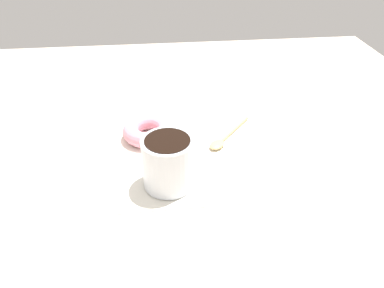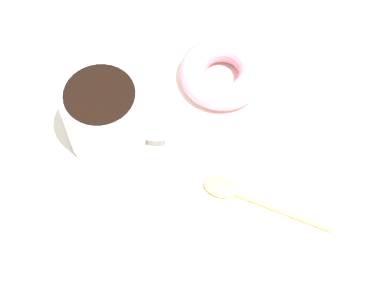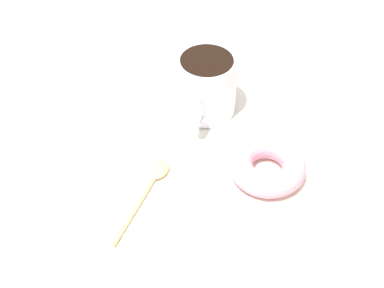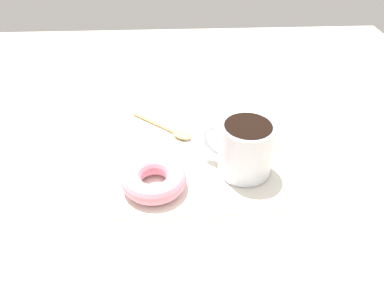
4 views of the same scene
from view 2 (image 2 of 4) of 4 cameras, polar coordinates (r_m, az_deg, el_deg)
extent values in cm
cube|color=beige|center=(70.54, 0.81, -2.11)|extent=(120.00, 120.00, 2.00)
cube|color=white|center=(70.03, 0.00, -0.83)|extent=(28.73, 28.73, 0.30)
cylinder|color=silver|center=(67.77, -7.79, 2.43)|extent=(8.43, 8.43, 8.56)
cylinder|color=black|center=(64.33, -8.23, 4.29)|extent=(7.23, 7.23, 0.60)
torus|color=silver|center=(66.78, -3.95, 1.69)|extent=(5.37, 3.65, 5.70)
torus|color=pink|center=(73.55, 2.70, 6.36)|extent=(9.84, 9.84, 3.09)
ellipsoid|color=#D8B772|center=(67.69, 2.51, -3.81)|extent=(4.30, 4.16, 0.90)
cylinder|color=#D8B772|center=(67.36, 7.87, -5.87)|extent=(8.92, 7.73, 0.56)
camera|label=1|loc=(0.63, -62.69, 7.85)|focal=35.00mm
camera|label=3|loc=(0.59, 63.58, 23.26)|focal=50.00mm
camera|label=4|loc=(0.85, -12.38, 45.60)|focal=35.00mm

